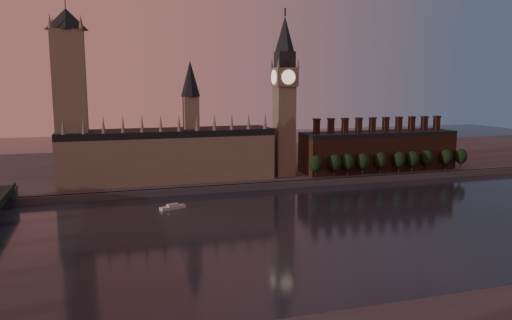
{
  "coord_description": "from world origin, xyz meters",
  "views": [
    {
      "loc": [
        -102.86,
        -194.03,
        64.67
      ],
      "look_at": [
        -26.11,
        55.0,
        24.06
      ],
      "focal_mm": 35.0,
      "sensor_mm": 36.0,
      "label": 1
    }
  ],
  "objects": [
    {
      "name": "palace_of_westminster",
      "position": [
        -64.41,
        114.91,
        21.63
      ],
      "size": [
        130.0,
        30.3,
        74.0
      ],
      "color": "#796B56",
      "rests_on": "north_bank"
    },
    {
      "name": "embankment_tree_8",
      "position": [
        124.86,
        94.85,
        13.47
      ],
      "size": [
        8.6,
        8.6,
        14.88
      ],
      "color": "black",
      "rests_on": "north_bank"
    },
    {
      "name": "embankment_tree_6",
      "position": [
        96.74,
        93.5,
        13.47
      ],
      "size": [
        8.6,
        8.6,
        14.88
      ],
      "color": "black",
      "rests_on": "north_bank"
    },
    {
      "name": "embankment_tree_4",
      "position": [
        72.94,
        94.72,
        13.47
      ],
      "size": [
        8.6,
        8.6,
        14.88
      ],
      "color": "black",
      "rests_on": "north_bank"
    },
    {
      "name": "big_ben",
      "position": [
        10.0,
        110.0,
        56.83
      ],
      "size": [
        15.0,
        15.0,
        107.0
      ],
      "color": "#796B56",
      "rests_on": "north_bank"
    },
    {
      "name": "river_boat",
      "position": [
        -70.22,
        58.13,
        1.03
      ],
      "size": [
        13.99,
        7.97,
        2.69
      ],
      "rotation": [
        0.0,
        0.0,
        0.33
      ],
      "color": "silver",
      "rests_on": "ground"
    },
    {
      "name": "embankment_tree_7",
      "position": [
        109.39,
        95.24,
        13.47
      ],
      "size": [
        8.6,
        8.6,
        14.88
      ],
      "color": "black",
      "rests_on": "north_bank"
    },
    {
      "name": "north_bank",
      "position": [
        0.0,
        178.04,
        2.0
      ],
      "size": [
        900.0,
        182.0,
        4.0
      ],
      "color": "#4B4B50",
      "rests_on": "ground"
    },
    {
      "name": "embankment_tree_9",
      "position": [
        136.73,
        94.34,
        13.47
      ],
      "size": [
        8.6,
        8.6,
        14.88
      ],
      "color": "black",
      "rests_on": "north_bank"
    },
    {
      "name": "embankment_tree_2",
      "position": [
        48.97,
        94.78,
        13.47
      ],
      "size": [
        8.6,
        8.6,
        14.88
      ],
      "color": "black",
      "rests_on": "north_bank"
    },
    {
      "name": "chimney_block",
      "position": [
        80.0,
        110.0,
        17.82
      ],
      "size": [
        110.0,
        25.0,
        37.0
      ],
      "color": "#4B2A1C",
      "rests_on": "north_bank"
    },
    {
      "name": "ground",
      "position": [
        0.0,
        0.0,
        0.0
      ],
      "size": [
        900.0,
        900.0,
        0.0
      ],
      "primitive_type": "plane",
      "color": "black",
      "rests_on": "ground"
    },
    {
      "name": "embankment_tree_5",
      "position": [
        86.63,
        93.8,
        13.47
      ],
      "size": [
        8.6,
        8.6,
        14.88
      ],
      "color": "black",
      "rests_on": "north_bank"
    },
    {
      "name": "victoria_tower",
      "position": [
        -120.0,
        115.0,
        59.09
      ],
      "size": [
        24.0,
        24.0,
        108.0
      ],
      "color": "#796B56",
      "rests_on": "north_bank"
    },
    {
      "name": "embankment_tree_3",
      "position": [
        59.45,
        94.09,
        13.47
      ],
      "size": [
        8.6,
        8.6,
        14.88
      ],
      "color": "black",
      "rests_on": "north_bank"
    },
    {
      "name": "embankment_tree_0",
      "position": [
        26.01,
        94.45,
        13.47
      ],
      "size": [
        8.6,
        8.6,
        14.88
      ],
      "color": "black",
      "rests_on": "north_bank"
    },
    {
      "name": "embankment_tree_1",
      "position": [
        39.72,
        94.91,
        13.47
      ],
      "size": [
        8.6,
        8.6,
        14.88
      ],
      "color": "black",
      "rests_on": "north_bank"
    }
  ]
}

